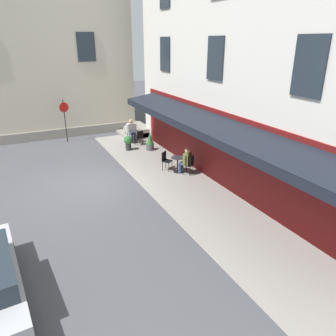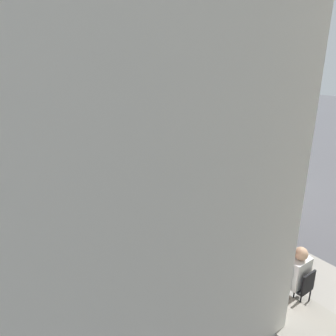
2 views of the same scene
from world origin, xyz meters
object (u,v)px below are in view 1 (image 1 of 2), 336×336
object	(u,v)px
cafe_chair_black_back_row	(190,163)
cafe_chair_black_kerbside	(139,136)
cafe_table_near_entrance	(134,135)
potted_plant_under_sign	(128,130)
no_parking_sign	(64,113)
potted_plant_entrance_right	(150,142)
seated_companion_in_white	(132,130)
seated_patron_in_olive	(186,160)
potted_plant_mid_terrace	(128,142)
cafe_table_mid_terrace	(178,162)
cafe_chair_black_by_window	(131,132)
cafe_chair_black_under_awning	(166,159)

from	to	relation	value
cafe_chair_black_back_row	cafe_chair_black_kerbside	bearing A→B (deg)	5.04
cafe_table_near_entrance	potted_plant_under_sign	distance (m)	1.68
cafe_chair_black_kerbside	no_parking_sign	distance (m)	4.75
cafe_table_near_entrance	potted_plant_entrance_right	bearing A→B (deg)	-169.65
seated_companion_in_white	potted_plant_entrance_right	xyz separation A→B (m)	(-2.14, -0.32, -0.24)
no_parking_sign	potted_plant_entrance_right	bearing A→B (deg)	-133.19
seated_patron_in_olive	potted_plant_mid_terrace	xyz separation A→B (m)	(4.52, 1.23, -0.20)
cafe_table_mid_terrace	potted_plant_under_sign	size ratio (longest dim) A/B	0.92
cafe_table_near_entrance	potted_plant_mid_terrace	world-z (taller)	potted_plant_mid_terrace
cafe_chair_black_by_window	cafe_chair_black_kerbside	xyz separation A→B (m)	(-1.26, -0.09, 0.00)
cafe_table_near_entrance	seated_companion_in_white	bearing A→B (deg)	0.44
cafe_table_mid_terrace	cafe_chair_black_under_awning	size ratio (longest dim) A/B	0.82
cafe_chair_black_under_awning	potted_plant_under_sign	world-z (taller)	cafe_chair_black_under_awning
cafe_chair_black_kerbside	potted_plant_mid_terrace	distance (m)	1.06
cafe_chair_black_under_awning	seated_patron_in_olive	xyz separation A→B (m)	(-0.84, -0.63, 0.14)
seated_patron_in_olive	seated_companion_in_white	size ratio (longest dim) A/B	0.93
cafe_chair_black_back_row	seated_patron_in_olive	world-z (taller)	seated_patron_in_olive
cafe_chair_black_by_window	no_parking_sign	distance (m)	4.10
cafe_chair_black_by_window	no_parking_sign	size ratio (longest dim) A/B	0.35
cafe_table_near_entrance	cafe_table_mid_terrace	xyz separation A→B (m)	(-5.37, -0.18, 0.00)
seated_patron_in_olive	cafe_table_mid_terrace	bearing A→B (deg)	36.55
cafe_table_near_entrance	cafe_chair_black_by_window	distance (m)	0.63
cafe_chair_black_kerbside	potted_plant_mid_terrace	bearing A→B (deg)	121.98
cafe_chair_black_under_awning	cafe_table_near_entrance	bearing A→B (deg)	-2.37
cafe_table_near_entrance	seated_patron_in_olive	distance (m)	5.72
cafe_chair_black_by_window	seated_patron_in_olive	xyz separation A→B (m)	(-6.34, -0.43, 0.14)
cafe_table_near_entrance	seated_companion_in_white	xyz separation A→B (m)	(0.41, 0.00, 0.23)
seated_companion_in_white	potted_plant_under_sign	xyz separation A→B (m)	(1.25, -0.17, -0.33)
cafe_chair_black_by_window	cafe_chair_black_kerbside	bearing A→B (deg)	-175.71
cafe_table_mid_terrace	potted_plant_entrance_right	world-z (taller)	potted_plant_entrance_right
cafe_chair_black_kerbside	cafe_chair_black_under_awning	world-z (taller)	same
cafe_chair_black_by_window	seated_companion_in_white	bearing A→B (deg)	-179.56
cafe_chair_black_under_awning	seated_patron_in_olive	bearing A→B (deg)	-143.32
cafe_chair_black_under_awning	potted_plant_under_sign	bearing A→B (deg)	-3.27
cafe_table_near_entrance	cafe_chair_black_under_awning	distance (m)	4.87
cafe_chair_black_kerbside	seated_companion_in_white	bearing A→B (deg)	5.09
seated_companion_in_white	potted_plant_mid_terrace	size ratio (longest dim) A/B	1.64
cafe_chair_black_back_row	potted_plant_entrance_right	distance (m)	4.16
cafe_table_near_entrance	cafe_chair_black_back_row	size ratio (longest dim) A/B	0.82
cafe_chair_black_under_awning	potted_plant_mid_terrace	bearing A→B (deg)	9.35
cafe_chair_black_back_row	potted_plant_under_sign	xyz separation A→B (m)	(7.54, 0.38, -0.15)
potted_plant_mid_terrace	potted_plant_entrance_right	size ratio (longest dim) A/B	0.84
no_parking_sign	cafe_chair_black_back_row	bearing A→B (deg)	-151.89
cafe_table_near_entrance	no_parking_sign	xyz separation A→B (m)	(2.01, 3.66, 1.30)
potted_plant_entrance_right	seated_companion_in_white	bearing A→B (deg)	8.46
cafe_chair_black_by_window	cafe_chair_black_kerbside	size ratio (longest dim) A/B	1.00
potted_plant_mid_terrace	cafe_chair_black_under_awning	bearing A→B (deg)	-170.65
cafe_table_mid_terrace	cafe_chair_black_back_row	size ratio (longest dim) A/B	0.82
cafe_table_near_entrance	cafe_chair_black_back_row	distance (m)	5.90
potted_plant_under_sign	potted_plant_mid_terrace	xyz separation A→B (m)	(-2.85, 0.98, 0.09)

